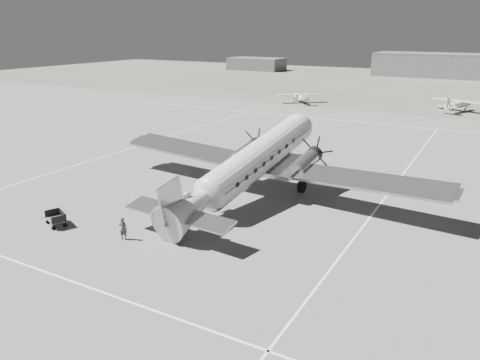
% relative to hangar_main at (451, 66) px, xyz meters
% --- Properties ---
extents(ground, '(260.00, 260.00, 0.00)m').
position_rel_hangar_main_xyz_m(ground, '(-5.00, -120.00, -3.30)').
color(ground, slate).
rests_on(ground, ground).
extents(taxi_line_near, '(60.00, 0.15, 0.01)m').
position_rel_hangar_main_xyz_m(taxi_line_near, '(-5.00, -134.00, -3.29)').
color(taxi_line_near, white).
rests_on(taxi_line_near, ground).
extents(taxi_line_right, '(0.15, 80.00, 0.01)m').
position_rel_hangar_main_xyz_m(taxi_line_right, '(7.00, -120.00, -3.29)').
color(taxi_line_right, white).
rests_on(taxi_line_right, ground).
extents(taxi_line_left, '(0.15, 60.00, 0.01)m').
position_rel_hangar_main_xyz_m(taxi_line_left, '(-23.00, -110.00, -3.29)').
color(taxi_line_left, white).
rests_on(taxi_line_left, ground).
extents(taxi_line_horizon, '(90.00, 0.15, 0.01)m').
position_rel_hangar_main_xyz_m(taxi_line_horizon, '(-5.00, -80.00, -3.29)').
color(taxi_line_horizon, white).
rests_on(taxi_line_horizon, ground).
extents(grass_infield, '(260.00, 90.00, 0.01)m').
position_rel_hangar_main_xyz_m(grass_infield, '(-5.00, -25.00, -3.30)').
color(grass_infield, '#6A6859').
rests_on(grass_infield, ground).
extents(hangar_main, '(42.00, 14.00, 6.60)m').
position_rel_hangar_main_xyz_m(hangar_main, '(0.00, 0.00, 0.00)').
color(hangar_main, slate).
rests_on(hangar_main, ground).
extents(shed_secondary, '(18.00, 10.00, 4.00)m').
position_rel_hangar_main_xyz_m(shed_secondary, '(-60.00, -5.00, -1.30)').
color(shed_secondary, '#525252').
rests_on(shed_secondary, ground).
extents(dc3_airliner, '(32.24, 23.64, 5.84)m').
position_rel_hangar_main_xyz_m(dc3_airliner, '(-2.57, -117.38, -0.38)').
color(dc3_airliner, '#A7A7A9').
rests_on(dc3_airliner, ground).
extents(light_plane_left, '(11.63, 11.41, 1.87)m').
position_rel_hangar_main_xyz_m(light_plane_left, '(-18.98, -66.76, -2.36)').
color(light_plane_left, silver).
rests_on(light_plane_left, ground).
extents(light_plane_right, '(12.60, 11.50, 2.13)m').
position_rel_hangar_main_xyz_m(light_plane_right, '(8.12, -62.99, -2.23)').
color(light_plane_right, silver).
rests_on(light_plane_right, ground).
extents(baggage_cart_near, '(1.85, 1.57, 0.88)m').
position_rel_hangar_main_xyz_m(baggage_cart_near, '(-5.98, -124.83, -2.86)').
color(baggage_cart_near, '#525252').
rests_on(baggage_cart_near, ground).
extents(baggage_cart_far, '(2.12, 1.86, 1.00)m').
position_rel_hangar_main_xyz_m(baggage_cart_far, '(-12.21, -129.02, -2.80)').
color(baggage_cart_far, '#525252').
rests_on(baggage_cart_far, ground).
extents(ground_crew, '(0.65, 0.52, 1.55)m').
position_rel_hangar_main_xyz_m(ground_crew, '(-6.41, -128.42, -2.52)').
color(ground_crew, '#333333').
rests_on(ground_crew, ground).
extents(ramp_agent, '(0.84, 0.96, 1.69)m').
position_rel_hangar_main_xyz_m(ramp_agent, '(-5.86, -123.31, -2.45)').
color(ramp_agent, silver).
rests_on(ramp_agent, ground).
extents(passenger, '(0.53, 0.76, 1.48)m').
position_rel_hangar_main_xyz_m(passenger, '(-5.76, -122.11, -2.56)').
color(passenger, beige).
rests_on(passenger, ground).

